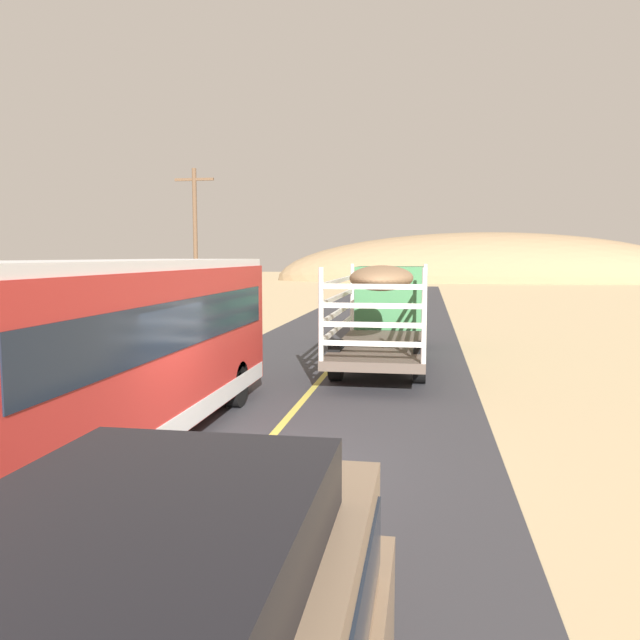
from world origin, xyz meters
The scene contains 7 objects.
ground_plane centered at (0.00, 0.00, 0.00)m, with size 240.00×240.00×0.00m, color #CCB284.
road_surface centered at (0.00, 0.00, 0.01)m, with size 8.00×120.00×0.02m, color #38383D.
road_centre_line centered at (0.00, 0.00, 0.02)m, with size 0.16×117.60×0.00m, color #D8CC4C.
livestock_truck centered at (1.51, 11.54, 1.79)m, with size 2.53×9.70×3.02m.
bus centered at (-2.43, 0.48, 1.75)m, with size 2.54×10.00×3.21m.
power_pole_mid centered at (-9.83, 24.10, 4.31)m, with size 2.20×0.24×8.04m.
distant_hill centered at (10.10, 75.84, 0.00)m, with size 55.03×16.88×12.70m, color #997C5A.
Camera 1 is at (2.74, -9.40, 3.30)m, focal length 35.67 mm.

